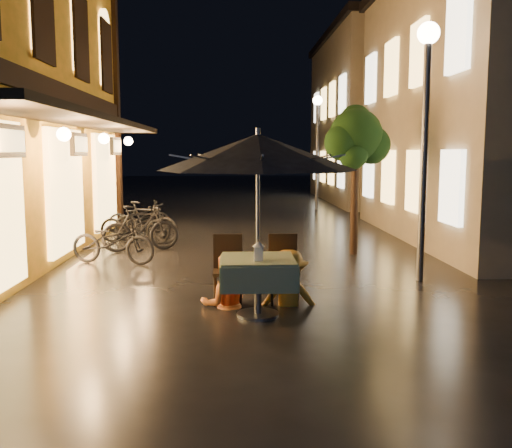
{
  "coord_description": "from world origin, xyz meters",
  "views": [
    {
      "loc": [
        -0.16,
        -7.33,
        2.15
      ],
      "look_at": [
        0.17,
        0.59,
        1.15
      ],
      "focal_mm": 40.0,
      "sensor_mm": 36.0,
      "label": 1
    }
  ],
  "objects_px": {
    "cafe_table": "(258,272)",
    "table_lantern": "(259,250)",
    "patio_umbrella": "(258,152)",
    "bicycle_0": "(113,241)",
    "person_yellow": "(289,251)",
    "streetlamp_near": "(426,105)",
    "person_orange": "(225,256)"
  },
  "relations": [
    {
      "from": "streetlamp_near",
      "to": "person_orange",
      "type": "height_order",
      "value": "streetlamp_near"
    },
    {
      "from": "patio_umbrella",
      "to": "person_yellow",
      "type": "relative_size",
      "value": 1.71
    },
    {
      "from": "streetlamp_near",
      "to": "bicycle_0",
      "type": "height_order",
      "value": "streetlamp_near"
    },
    {
      "from": "cafe_table",
      "to": "patio_umbrella",
      "type": "height_order",
      "value": "patio_umbrella"
    },
    {
      "from": "patio_umbrella",
      "to": "person_yellow",
      "type": "xyz_separation_m",
      "value": [
        0.46,
        0.59,
        -1.39
      ]
    },
    {
      "from": "cafe_table",
      "to": "table_lantern",
      "type": "xyz_separation_m",
      "value": [
        0.0,
        -0.19,
        0.33
      ]
    },
    {
      "from": "person_yellow",
      "to": "bicycle_0",
      "type": "distance_m",
      "value": 4.36
    },
    {
      "from": "bicycle_0",
      "to": "streetlamp_near",
      "type": "bearing_deg",
      "value": -91.99
    },
    {
      "from": "person_yellow",
      "to": "cafe_table",
      "type": "bearing_deg",
      "value": 54.1
    },
    {
      "from": "streetlamp_near",
      "to": "cafe_table",
      "type": "height_order",
      "value": "streetlamp_near"
    },
    {
      "from": "table_lantern",
      "to": "streetlamp_near",
      "type": "bearing_deg",
      "value": 37.76
    },
    {
      "from": "person_yellow",
      "to": "person_orange",
      "type": "bearing_deg",
      "value": 6.62
    },
    {
      "from": "table_lantern",
      "to": "person_orange",
      "type": "relative_size",
      "value": 0.17
    },
    {
      "from": "streetlamp_near",
      "to": "cafe_table",
      "type": "xyz_separation_m",
      "value": [
        -2.83,
        -2.01,
        -2.33
      ]
    },
    {
      "from": "person_orange",
      "to": "cafe_table",
      "type": "bearing_deg",
      "value": 121.42
    },
    {
      "from": "cafe_table",
      "to": "person_orange",
      "type": "bearing_deg",
      "value": 130.23
    },
    {
      "from": "person_orange",
      "to": "table_lantern",
      "type": "bearing_deg",
      "value": 113.06
    },
    {
      "from": "streetlamp_near",
      "to": "person_orange",
      "type": "distance_m",
      "value": 4.21
    },
    {
      "from": "cafe_table",
      "to": "person_orange",
      "type": "xyz_separation_m",
      "value": [
        -0.44,
        0.52,
        0.13
      ]
    },
    {
      "from": "cafe_table",
      "to": "person_yellow",
      "type": "height_order",
      "value": "person_yellow"
    },
    {
      "from": "streetlamp_near",
      "to": "patio_umbrella",
      "type": "bearing_deg",
      "value": -144.68
    },
    {
      "from": "streetlamp_near",
      "to": "person_yellow",
      "type": "relative_size",
      "value": 2.79
    },
    {
      "from": "patio_umbrella",
      "to": "bicycle_0",
      "type": "height_order",
      "value": "patio_umbrella"
    },
    {
      "from": "streetlamp_near",
      "to": "person_yellow",
      "type": "bearing_deg",
      "value": -149.12
    },
    {
      "from": "streetlamp_near",
      "to": "table_lantern",
      "type": "distance_m",
      "value": 4.1
    },
    {
      "from": "cafe_table",
      "to": "person_orange",
      "type": "distance_m",
      "value": 0.69
    },
    {
      "from": "patio_umbrella",
      "to": "person_yellow",
      "type": "bearing_deg",
      "value": 51.92
    },
    {
      "from": "bicycle_0",
      "to": "cafe_table",
      "type": "bearing_deg",
      "value": -129.42
    },
    {
      "from": "person_orange",
      "to": "person_yellow",
      "type": "relative_size",
      "value": 0.95
    },
    {
      "from": "person_orange",
      "to": "bicycle_0",
      "type": "bearing_deg",
      "value": -63.67
    },
    {
      "from": "cafe_table",
      "to": "patio_umbrella",
      "type": "xyz_separation_m",
      "value": [
        0.0,
        0.0,
        1.56
      ]
    },
    {
      "from": "streetlamp_near",
      "to": "patio_umbrella",
      "type": "distance_m",
      "value": 3.56
    }
  ]
}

